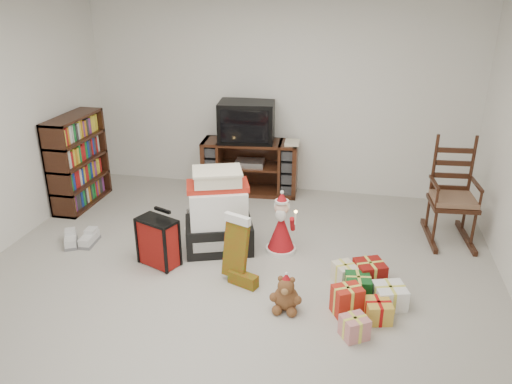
{
  "coord_description": "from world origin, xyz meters",
  "views": [
    {
      "loc": [
        1.06,
        -3.81,
        2.58
      ],
      "look_at": [
        0.11,
        0.6,
        0.7
      ],
      "focal_mm": 35.0,
      "sensor_mm": 36.0,
      "label": 1
    }
  ],
  "objects_px": {
    "sneaker_pair": "(80,240)",
    "gift_cluster": "(365,293)",
    "teddy_bear": "(286,295)",
    "mrs_claus_figurine": "(197,212)",
    "rocking_chair": "(451,203)",
    "red_suitcase": "(158,242)",
    "gift_pile": "(218,216)",
    "tv_stand": "(250,167)",
    "bookshelf": "(78,163)",
    "crt_television": "(247,122)",
    "santa_figurine": "(281,229)"
  },
  "relations": [
    {
      "from": "santa_figurine",
      "to": "crt_television",
      "type": "distance_m",
      "value": 1.82
    },
    {
      "from": "rocking_chair",
      "to": "mrs_claus_figurine",
      "type": "height_order",
      "value": "rocking_chair"
    },
    {
      "from": "rocking_chair",
      "to": "gift_pile",
      "type": "distance_m",
      "value": 2.52
    },
    {
      "from": "gift_cluster",
      "to": "rocking_chair",
      "type": "bearing_deg",
      "value": 59.62
    },
    {
      "from": "bookshelf",
      "to": "rocking_chair",
      "type": "xyz_separation_m",
      "value": [
        4.41,
        0.02,
        -0.15
      ]
    },
    {
      "from": "gift_pile",
      "to": "santa_figurine",
      "type": "xyz_separation_m",
      "value": [
        0.65,
        0.08,
        -0.12
      ]
    },
    {
      "from": "santa_figurine",
      "to": "mrs_claus_figurine",
      "type": "height_order",
      "value": "santa_figurine"
    },
    {
      "from": "rocking_chair",
      "to": "teddy_bear",
      "type": "height_order",
      "value": "rocking_chair"
    },
    {
      "from": "teddy_bear",
      "to": "gift_cluster",
      "type": "height_order",
      "value": "teddy_bear"
    },
    {
      "from": "sneaker_pair",
      "to": "gift_cluster",
      "type": "relative_size",
      "value": 0.4
    },
    {
      "from": "tv_stand",
      "to": "teddy_bear",
      "type": "distance_m",
      "value": 2.67
    },
    {
      "from": "rocking_chair",
      "to": "mrs_claus_figurine",
      "type": "relative_size",
      "value": 1.86
    },
    {
      "from": "mrs_claus_figurine",
      "to": "sneaker_pair",
      "type": "xyz_separation_m",
      "value": [
        -1.14,
        -0.56,
        -0.19
      ]
    },
    {
      "from": "red_suitcase",
      "to": "santa_figurine",
      "type": "relative_size",
      "value": 0.87
    },
    {
      "from": "mrs_claus_figurine",
      "to": "red_suitcase",
      "type": "bearing_deg",
      "value": -100.27
    },
    {
      "from": "tv_stand",
      "to": "red_suitcase",
      "type": "height_order",
      "value": "tv_stand"
    },
    {
      "from": "mrs_claus_figurine",
      "to": "gift_cluster",
      "type": "height_order",
      "value": "mrs_claus_figurine"
    },
    {
      "from": "teddy_bear",
      "to": "santa_figurine",
      "type": "relative_size",
      "value": 0.48
    },
    {
      "from": "rocking_chair",
      "to": "gift_cluster",
      "type": "relative_size",
      "value": 1.18
    },
    {
      "from": "mrs_claus_figurine",
      "to": "gift_cluster",
      "type": "relative_size",
      "value": 0.63
    },
    {
      "from": "bookshelf",
      "to": "gift_pile",
      "type": "bearing_deg",
      "value": -20.98
    },
    {
      "from": "sneaker_pair",
      "to": "red_suitcase",
      "type": "bearing_deg",
      "value": -31.65
    },
    {
      "from": "rocking_chair",
      "to": "red_suitcase",
      "type": "bearing_deg",
      "value": -161.99
    },
    {
      "from": "bookshelf",
      "to": "mrs_claus_figurine",
      "type": "relative_size",
      "value": 1.82
    },
    {
      "from": "gift_cluster",
      "to": "bookshelf",
      "type": "bearing_deg",
      "value": 157.31
    },
    {
      "from": "santa_figurine",
      "to": "tv_stand",
      "type": "bearing_deg",
      "value": 113.89
    },
    {
      "from": "tv_stand",
      "to": "mrs_claus_figurine",
      "type": "xyz_separation_m",
      "value": [
        -0.33,
        -1.26,
        -0.11
      ]
    },
    {
      "from": "bookshelf",
      "to": "sneaker_pair",
      "type": "relative_size",
      "value": 2.87
    },
    {
      "from": "sneaker_pair",
      "to": "tv_stand",
      "type": "bearing_deg",
      "value": 31.61
    },
    {
      "from": "gift_pile",
      "to": "gift_cluster",
      "type": "distance_m",
      "value": 1.69
    },
    {
      "from": "rocking_chair",
      "to": "gift_cluster",
      "type": "height_order",
      "value": "rocking_chair"
    },
    {
      "from": "sneaker_pair",
      "to": "gift_cluster",
      "type": "height_order",
      "value": "gift_cluster"
    },
    {
      "from": "bookshelf",
      "to": "gift_cluster",
      "type": "bearing_deg",
      "value": -22.69
    },
    {
      "from": "gift_cluster",
      "to": "teddy_bear",
      "type": "bearing_deg",
      "value": -161.89
    },
    {
      "from": "tv_stand",
      "to": "bookshelf",
      "type": "xyz_separation_m",
      "value": [
        -2.0,
        -0.82,
        0.19
      ]
    },
    {
      "from": "mrs_claus_figurine",
      "to": "crt_television",
      "type": "relative_size",
      "value": 0.84
    },
    {
      "from": "tv_stand",
      "to": "gift_cluster",
      "type": "xyz_separation_m",
      "value": [
        1.54,
        -2.29,
        -0.24
      ]
    },
    {
      "from": "tv_stand",
      "to": "gift_cluster",
      "type": "height_order",
      "value": "tv_stand"
    },
    {
      "from": "bookshelf",
      "to": "red_suitcase",
      "type": "relative_size",
      "value": 1.97
    },
    {
      "from": "red_suitcase",
      "to": "mrs_claus_figurine",
      "type": "height_order",
      "value": "mrs_claus_figurine"
    },
    {
      "from": "rocking_chair",
      "to": "mrs_claus_figurine",
      "type": "distance_m",
      "value": 2.78
    },
    {
      "from": "teddy_bear",
      "to": "sneaker_pair",
      "type": "bearing_deg",
      "value": 163.54
    },
    {
      "from": "rocking_chair",
      "to": "gift_cluster",
      "type": "bearing_deg",
      "value": -125.52
    },
    {
      "from": "mrs_claus_figurine",
      "to": "rocking_chair",
      "type": "bearing_deg",
      "value": 9.46
    },
    {
      "from": "rocking_chair",
      "to": "crt_television",
      "type": "distance_m",
      "value": 2.65
    },
    {
      "from": "gift_pile",
      "to": "mrs_claus_figurine",
      "type": "xyz_separation_m",
      "value": [
        -0.35,
        0.33,
        -0.14
      ]
    },
    {
      "from": "tv_stand",
      "to": "gift_pile",
      "type": "height_order",
      "value": "gift_pile"
    },
    {
      "from": "mrs_claus_figurine",
      "to": "sneaker_pair",
      "type": "height_order",
      "value": "mrs_claus_figurine"
    },
    {
      "from": "gift_pile",
      "to": "bookshelf",
      "type": "bearing_deg",
      "value": 139.42
    },
    {
      "from": "bookshelf",
      "to": "teddy_bear",
      "type": "bearing_deg",
      "value": -30.51
    }
  ]
}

